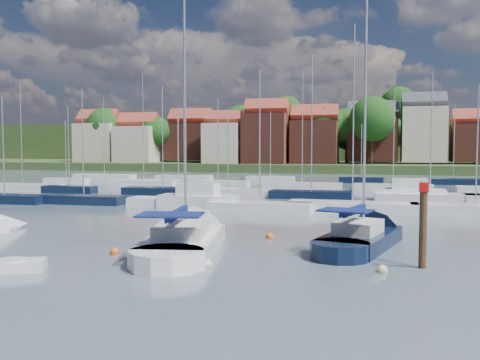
# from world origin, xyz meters

# --- Properties ---
(ground) EXTENTS (260.00, 260.00, 0.00)m
(ground) POSITION_xyz_m (0.00, 40.00, 0.00)
(ground) COLOR #46555F
(ground) RESTS_ON ground
(sailboat_centre) EXTENTS (5.76, 13.75, 18.04)m
(sailboat_centre) POSITION_xyz_m (-0.06, 3.19, 0.35)
(sailboat_centre) COLOR white
(sailboat_centre) RESTS_ON ground
(sailboat_navy) EXTENTS (5.69, 11.65, 15.62)m
(sailboat_navy) POSITION_xyz_m (9.74, 5.85, 0.36)
(sailboat_navy) COLOR black
(sailboat_navy) RESTS_ON ground
(tender) EXTENTS (3.14, 2.40, 0.62)m
(tender) POSITION_xyz_m (-5.53, -5.02, 0.24)
(tender) COLOR white
(tender) RESTS_ON ground
(timber_piling) EXTENTS (0.40, 0.40, 6.19)m
(timber_piling) POSITION_xyz_m (12.29, 0.20, 0.94)
(timber_piling) COLOR #4C331E
(timber_piling) RESTS_ON ground
(buoy_c) EXTENTS (0.47, 0.47, 0.47)m
(buoy_c) POSITION_xyz_m (-2.89, -0.44, 0.00)
(buoy_c) COLOR #D85914
(buoy_c) RESTS_ON ground
(buoy_d) EXTENTS (0.44, 0.44, 0.44)m
(buoy_d) POSITION_xyz_m (2.70, -2.01, 0.00)
(buoy_d) COLOR beige
(buoy_d) RESTS_ON ground
(buoy_e) EXTENTS (0.47, 0.47, 0.47)m
(buoy_e) POSITION_xyz_m (3.98, 6.24, 0.00)
(buoy_e) COLOR #D85914
(buoy_e) RESTS_ON ground
(buoy_f) EXTENTS (0.48, 0.48, 0.48)m
(buoy_f) POSITION_xyz_m (10.51, -1.15, 0.00)
(buoy_f) COLOR beige
(buoy_f) RESTS_ON ground
(marina_field) EXTENTS (79.62, 41.41, 15.93)m
(marina_field) POSITION_xyz_m (1.91, 35.15, 0.43)
(marina_field) COLOR white
(marina_field) RESTS_ON ground
(far_shore_town) EXTENTS (212.46, 90.00, 22.27)m
(far_shore_town) POSITION_xyz_m (2.23, 132.67, 4.61)
(far_shore_town) COLOR #3A4E27
(far_shore_town) RESTS_ON ground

